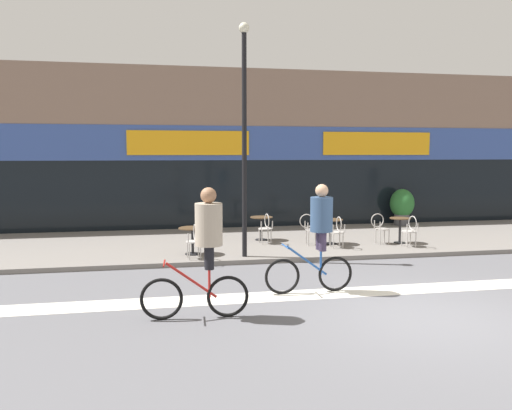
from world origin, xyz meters
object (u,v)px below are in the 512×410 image
object	(u,v)px
cafe_chair_2_side	(310,227)
bistro_table_2	(330,226)
cafe_chair_0_near	(194,239)
planter_pot	(402,205)
cafe_chair_3_near	(411,229)
cyclist_1	(318,231)
lamp_post	(244,126)
cyclist_2	(205,243)
cafe_chair_1_near	(266,226)
bistro_table_1	(261,224)
cafe_chair_2_near	(338,230)
bistro_table_3	(400,225)
bistro_table_0	(193,235)
cafe_chair_3_side	(380,226)

from	to	relation	value
cafe_chair_2_side	bistro_table_2	bearing A→B (deg)	2.18
cafe_chair_0_near	planter_pot	xyz separation A→B (m)	(7.91, 4.60, 0.21)
cafe_chair_3_near	cyclist_1	distance (m)	5.27
cafe_chair_2_side	lamp_post	world-z (taller)	lamp_post
planter_pot	cyclist_2	bearing A→B (deg)	-132.30
bistro_table_2	cafe_chair_1_near	xyz separation A→B (m)	(-1.84, 0.39, -0.01)
cyclist_1	cyclist_2	xyz separation A→B (m)	(-2.32, -1.16, 0.04)
bistro_table_1	planter_pot	world-z (taller)	planter_pot
cafe_chair_2_near	cafe_chair_2_side	world-z (taller)	same
planter_pot	lamp_post	bearing A→B (deg)	-145.84
bistro_table_3	cyclist_1	xyz separation A→B (m)	(-3.85, -4.17, 0.60)
cafe_chair_2_side	cyclist_1	xyz separation A→B (m)	(-1.15, -4.40, 0.61)
cafe_chair_0_near	cyclist_1	bearing A→B (deg)	-149.85
bistro_table_0	lamp_post	xyz separation A→B (m)	(1.30, -0.52, 2.82)
bistro_table_3	cafe_chair_2_side	size ratio (longest dim) A/B	0.83
bistro_table_2	cafe_chair_3_side	size ratio (longest dim) A/B	0.81
cafe_chair_3_near	cafe_chair_3_side	xyz separation A→B (m)	(-0.63, 0.62, 0.00)
cafe_chair_2_side	bistro_table_1	bearing A→B (deg)	142.69
bistro_table_0	cafe_chair_2_near	bearing A→B (deg)	1.83
cafe_chair_0_near	cafe_chair_3_side	xyz separation A→B (m)	(5.48, 1.15, 0.00)
cafe_chair_2_near	bistro_table_1	bearing A→B (deg)	48.60
cafe_chair_2_side	cafe_chair_3_near	xyz separation A→B (m)	(2.70, -0.86, 0.00)
bistro_table_1	planter_pot	distance (m)	6.14
planter_pot	cafe_chair_3_near	bearing A→B (deg)	-113.84
bistro_table_1	cafe_chair_2_side	size ratio (longest dim) A/B	0.80
cafe_chair_2_near	cafe_chair_3_near	xyz separation A→B (m)	(2.08, -0.23, 0.00)
bistro_table_0	lamp_post	world-z (taller)	lamp_post
bistro_table_0	bistro_table_2	xyz separation A→B (m)	(4.04, 0.75, 0.01)
cafe_chair_3_near	planter_pot	world-z (taller)	planter_pot
cafe_chair_3_side	bistro_table_3	bearing A→B (deg)	-2.86
cafe_chair_2_near	cyclist_1	bearing A→B (deg)	155.05
bistro_table_3	cafe_chair_0_near	size ratio (longest dim) A/B	0.83
bistro_table_3	cyclist_1	distance (m)	5.71
cafe_chair_3_near	cyclist_2	size ratio (longest dim) A/B	0.41
cafe_chair_2_near	cyclist_2	bearing A→B (deg)	140.53
cafe_chair_1_near	cafe_chair_3_near	world-z (taller)	same
bistro_table_2	cafe_chair_1_near	world-z (taller)	cafe_chair_1_near
bistro_table_3	cyclist_2	xyz separation A→B (m)	(-6.18, -5.32, 0.64)
cafe_chair_3_side	lamp_post	size ratio (longest dim) A/B	0.15
planter_pot	cyclist_1	xyz separation A→B (m)	(-5.66, -7.61, 0.40)
bistro_table_0	bistro_table_2	world-z (taller)	bistro_table_2
cafe_chair_1_near	cafe_chair_3_near	xyz separation A→B (m)	(3.92, -1.25, 0.00)
lamp_post	cyclist_2	xyz separation A→B (m)	(-1.36, -4.28, -2.17)
bistro_table_1	cafe_chair_2_side	distance (m)	1.59
bistro_table_3	cafe_chair_3_near	size ratio (longest dim) A/B	0.83
cafe_chair_3_near	planter_pot	distance (m)	4.46
cafe_chair_3_side	lamp_post	bearing A→B (deg)	-169.30
bistro_table_0	cafe_chair_2_near	world-z (taller)	cafe_chair_2_near
bistro_table_3	cyclist_2	distance (m)	8.18
bistro_table_2	cafe_chair_3_near	distance (m)	2.25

